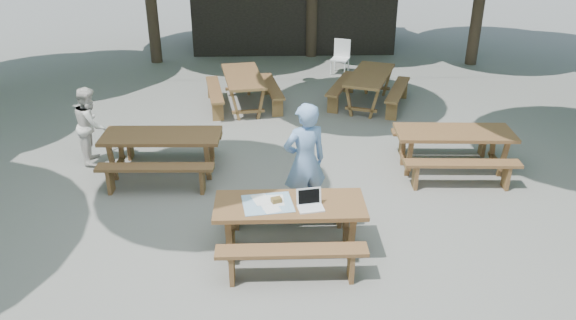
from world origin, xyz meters
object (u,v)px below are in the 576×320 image
at_px(picnic_table_nw, 163,154).
at_px(second_person, 91,125).
at_px(woman, 305,162).
at_px(plastic_chair, 340,64).
at_px(main_picnic_table, 290,227).

distance_m(picnic_table_nw, second_person, 1.51).
bearing_deg(second_person, woman, -128.91).
relative_size(woman, plastic_chair, 2.02).
relative_size(main_picnic_table, woman, 1.10).
relative_size(second_person, plastic_chair, 1.55).
bearing_deg(picnic_table_nw, second_person, 157.88).
distance_m(main_picnic_table, second_person, 4.57).
xyz_separation_m(woman, second_person, (-3.70, 2.06, -0.21)).
distance_m(main_picnic_table, woman, 1.09).
bearing_deg(plastic_chair, second_person, -112.53).
bearing_deg(main_picnic_table, woman, 74.72).
bearing_deg(woman, plastic_chair, -120.14).
bearing_deg(plastic_chair, picnic_table_nw, -101.02).
distance_m(picnic_table_nw, plastic_chair, 6.94).
height_order(main_picnic_table, plastic_chair, plastic_chair).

